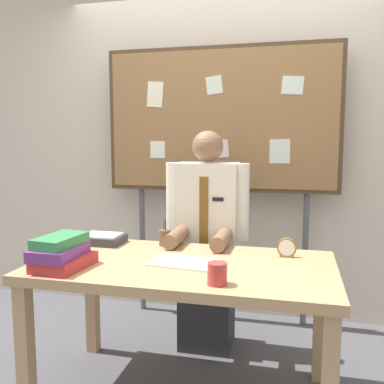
{
  "coord_description": "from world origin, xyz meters",
  "views": [
    {
      "loc": [
        0.56,
        -2.08,
        1.39
      ],
      "look_at": [
        0.0,
        0.18,
        1.1
      ],
      "focal_mm": 39.64,
      "sensor_mm": 36.0,
      "label": 1
    }
  ],
  "objects_px": {
    "person": "(207,249)",
    "coffee_mug": "(217,274)",
    "book_stack": "(61,253)",
    "bulletin_board": "(220,123)",
    "paper_tray": "(102,239)",
    "open_notebook": "(184,262)",
    "desk": "(184,279)",
    "desk_clock": "(287,248)",
    "pen_holder": "(165,237)"
  },
  "relations": [
    {
      "from": "pen_holder",
      "to": "paper_tray",
      "type": "height_order",
      "value": "pen_holder"
    },
    {
      "from": "coffee_mug",
      "to": "paper_tray",
      "type": "distance_m",
      "value": 1.01
    },
    {
      "from": "person",
      "to": "bulletin_board",
      "type": "height_order",
      "value": "bulletin_board"
    },
    {
      "from": "open_notebook",
      "to": "pen_holder",
      "type": "relative_size",
      "value": 2.09
    },
    {
      "from": "person",
      "to": "paper_tray",
      "type": "distance_m",
      "value": 0.69
    },
    {
      "from": "book_stack",
      "to": "desk_clock",
      "type": "bearing_deg",
      "value": 23.63
    },
    {
      "from": "coffee_mug",
      "to": "desk",
      "type": "bearing_deg",
      "value": 128.29
    },
    {
      "from": "person",
      "to": "desk_clock",
      "type": "height_order",
      "value": "person"
    },
    {
      "from": "coffee_mug",
      "to": "paper_tray",
      "type": "height_order",
      "value": "coffee_mug"
    },
    {
      "from": "desk_clock",
      "to": "book_stack",
      "type": "bearing_deg",
      "value": -156.37
    },
    {
      "from": "desk",
      "to": "paper_tray",
      "type": "bearing_deg",
      "value": 155.13
    },
    {
      "from": "bulletin_board",
      "to": "open_notebook",
      "type": "height_order",
      "value": "bulletin_board"
    },
    {
      "from": "desk",
      "to": "book_stack",
      "type": "distance_m",
      "value": 0.64
    },
    {
      "from": "bulletin_board",
      "to": "paper_tray",
      "type": "relative_size",
      "value": 7.99
    },
    {
      "from": "desk",
      "to": "paper_tray",
      "type": "relative_size",
      "value": 5.97
    },
    {
      "from": "person",
      "to": "coffee_mug",
      "type": "distance_m",
      "value": 0.93
    },
    {
      "from": "pen_holder",
      "to": "desk",
      "type": "bearing_deg",
      "value": -57.69
    },
    {
      "from": "book_stack",
      "to": "paper_tray",
      "type": "distance_m",
      "value": 0.52
    },
    {
      "from": "person",
      "to": "pen_holder",
      "type": "distance_m",
      "value": 0.37
    },
    {
      "from": "person",
      "to": "coffee_mug",
      "type": "relative_size",
      "value": 14.65
    },
    {
      "from": "person",
      "to": "book_stack",
      "type": "xyz_separation_m",
      "value": [
        -0.57,
        -0.84,
        0.15
      ]
    },
    {
      "from": "open_notebook",
      "to": "coffee_mug",
      "type": "bearing_deg",
      "value": -50.65
    },
    {
      "from": "coffee_mug",
      "to": "person",
      "type": "bearing_deg",
      "value": 104.54
    },
    {
      "from": "coffee_mug",
      "to": "book_stack",
      "type": "bearing_deg",
      "value": 176.2
    },
    {
      "from": "desk",
      "to": "person",
      "type": "distance_m",
      "value": 0.6
    },
    {
      "from": "desk",
      "to": "paper_tray",
      "type": "xyz_separation_m",
      "value": [
        -0.6,
        0.28,
        0.12
      ]
    },
    {
      "from": "pen_holder",
      "to": "open_notebook",
      "type": "bearing_deg",
      "value": -58.31
    },
    {
      "from": "desk",
      "to": "person",
      "type": "xyz_separation_m",
      "value": [
        0.0,
        0.6,
        0.01
      ]
    },
    {
      "from": "person",
      "to": "coffee_mug",
      "type": "xyz_separation_m",
      "value": [
        0.23,
        -0.89,
        0.13
      ]
    },
    {
      "from": "book_stack",
      "to": "coffee_mug",
      "type": "bearing_deg",
      "value": -3.8
    },
    {
      "from": "desk",
      "to": "book_stack",
      "type": "xyz_separation_m",
      "value": [
        -0.57,
        -0.24,
        0.17
      ]
    },
    {
      "from": "pen_holder",
      "to": "book_stack",
      "type": "bearing_deg",
      "value": -122.69
    },
    {
      "from": "desk",
      "to": "pen_holder",
      "type": "relative_size",
      "value": 9.71
    },
    {
      "from": "book_stack",
      "to": "pen_holder",
      "type": "height_order",
      "value": "book_stack"
    },
    {
      "from": "desk_clock",
      "to": "paper_tray",
      "type": "distance_m",
      "value": 1.12
    },
    {
      "from": "bulletin_board",
      "to": "open_notebook",
      "type": "bearing_deg",
      "value": -89.61
    },
    {
      "from": "open_notebook",
      "to": "bulletin_board",
      "type": "bearing_deg",
      "value": 90.39
    },
    {
      "from": "person",
      "to": "desk_clock",
      "type": "bearing_deg",
      "value": -34.95
    },
    {
      "from": "person",
      "to": "desk_clock",
      "type": "relative_size",
      "value": 13.67
    },
    {
      "from": "paper_tray",
      "to": "open_notebook",
      "type": "bearing_deg",
      "value": -26.15
    },
    {
      "from": "desk_clock",
      "to": "coffee_mug",
      "type": "relative_size",
      "value": 1.07
    },
    {
      "from": "bulletin_board",
      "to": "open_notebook",
      "type": "distance_m",
      "value": 1.33
    },
    {
      "from": "desk_clock",
      "to": "paper_tray",
      "type": "xyz_separation_m",
      "value": [
        -1.12,
        0.04,
        -0.02
      ]
    },
    {
      "from": "book_stack",
      "to": "open_notebook",
      "type": "relative_size",
      "value": 0.95
    },
    {
      "from": "desk",
      "to": "open_notebook",
      "type": "height_order",
      "value": "open_notebook"
    },
    {
      "from": "open_notebook",
      "to": "pen_holder",
      "type": "height_order",
      "value": "pen_holder"
    },
    {
      "from": "open_notebook",
      "to": "paper_tray",
      "type": "distance_m",
      "value": 0.67
    },
    {
      "from": "desk",
      "to": "person",
      "type": "bearing_deg",
      "value": 90.0
    },
    {
      "from": "desk",
      "to": "open_notebook",
      "type": "distance_m",
      "value": 0.1
    },
    {
      "from": "person",
      "to": "book_stack",
      "type": "bearing_deg",
      "value": -124.0
    }
  ]
}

